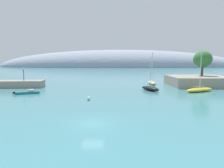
% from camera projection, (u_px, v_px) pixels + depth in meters
% --- Properties ---
extents(water, '(600.00, 600.00, 0.00)m').
position_uv_depth(water, '(92.00, 124.00, 23.41)').
color(water, teal).
rests_on(water, ground).
extents(shore_outcrop, '(16.62, 15.00, 2.78)m').
position_uv_depth(shore_outcrop, '(198.00, 81.00, 59.60)').
color(shore_outcrop, gray).
rests_on(shore_outcrop, ground).
extents(tree_clump_shore, '(5.44, 5.44, 7.45)m').
position_uv_depth(tree_clump_shore, '(203.00, 59.00, 60.73)').
color(tree_clump_shore, brown).
rests_on(tree_clump_shore, shore_outcrop).
extents(breakwater_rocks, '(16.46, 6.22, 1.90)m').
position_uv_depth(breakwater_rocks, '(13.00, 84.00, 55.50)').
color(breakwater_rocks, gray).
rests_on(breakwater_rocks, ground).
extents(distant_ridge, '(296.94, 71.24, 41.77)m').
position_uv_depth(distant_ridge, '(121.00, 67.00, 248.99)').
color(distant_ridge, '#8E99AD').
rests_on(distant_ridge, ground).
extents(sailboat_sand_near_shore, '(2.56, 7.73, 9.97)m').
position_uv_depth(sailboat_sand_near_shore, '(152.00, 82.00, 63.39)').
color(sailboat_sand_near_shore, '#C6B284').
rests_on(sailboat_sand_near_shore, water).
extents(sailboat_black_mid_mooring, '(4.55, 6.33, 8.29)m').
position_uv_depth(sailboat_black_mid_mooring, '(150.00, 88.00, 49.41)').
color(sailboat_black_mid_mooring, black).
rests_on(sailboat_black_mid_mooring, water).
extents(sailboat_yellow_outer_mooring, '(8.24, 5.52, 9.94)m').
position_uv_depth(sailboat_yellow_outer_mooring, '(200.00, 89.00, 47.72)').
color(sailboat_yellow_outer_mooring, yellow).
rests_on(sailboat_yellow_outer_mooring, water).
extents(motorboat_teal_foreground, '(5.38, 3.12, 0.91)m').
position_uv_depth(motorboat_teal_foreground, '(28.00, 92.00, 44.68)').
color(motorboat_teal_foreground, '#1E6B70').
rests_on(motorboat_teal_foreground, water).
extents(mooring_buoy_white, '(0.67, 0.67, 0.67)m').
position_uv_depth(mooring_buoy_white, '(89.00, 98.00, 37.40)').
color(mooring_buoy_white, silver).
rests_on(mooring_buoy_white, water).
extents(harbor_lamp_post, '(0.36, 0.36, 3.43)m').
position_uv_depth(harbor_lamp_post, '(24.00, 73.00, 55.45)').
color(harbor_lamp_post, black).
rests_on(harbor_lamp_post, breakwater_rocks).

